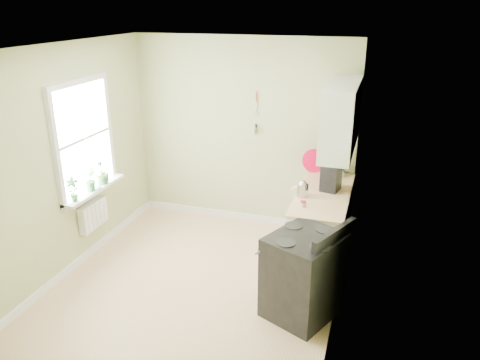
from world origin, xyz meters
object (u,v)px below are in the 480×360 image
(stove, at_px, (304,275))
(coffee_maker, at_px, (331,177))
(stand_mixer, at_px, (338,163))
(kettle, at_px, (302,189))

(stove, height_order, coffee_maker, coffee_maker)
(stove, distance_m, stand_mixer, 2.04)
(stove, distance_m, kettle, 1.16)
(coffee_maker, bearing_deg, stand_mixer, 88.13)
(stove, height_order, stand_mixer, stand_mixer)
(stove, bearing_deg, coffee_maker, 86.78)
(stand_mixer, xyz_separation_m, kettle, (-0.32, -0.95, -0.05))
(stove, bearing_deg, kettle, 102.92)
(stand_mixer, relative_size, kettle, 1.73)
(kettle, bearing_deg, stand_mixer, 71.25)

